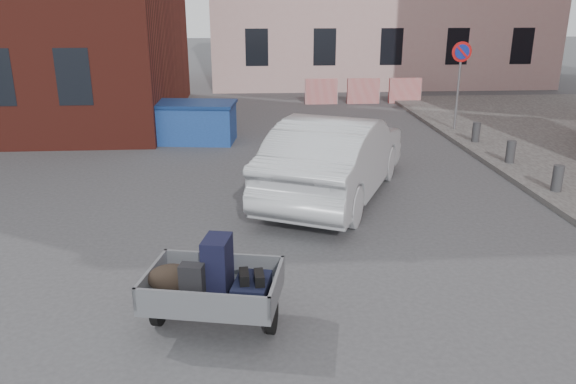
{
  "coord_description": "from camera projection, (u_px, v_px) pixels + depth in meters",
  "views": [
    {
      "loc": [
        -0.37,
        -7.34,
        3.86
      ],
      "look_at": [
        0.19,
        0.81,
        1.1
      ],
      "focal_mm": 35.0,
      "sensor_mm": 36.0,
      "label": 1
    }
  ],
  "objects": [
    {
      "name": "ground",
      "position": [
        279.0,
        281.0,
        8.2
      ],
      "size": [
        120.0,
        120.0,
        0.0
      ],
      "primitive_type": "plane",
      "color": "#38383A",
      "rests_on": "ground"
    },
    {
      "name": "no_parking_sign",
      "position": [
        460.0,
        67.0,
        16.91
      ],
      "size": [
        0.6,
        0.09,
        2.65
      ],
      "color": "gray",
      "rests_on": "sidewalk"
    },
    {
      "name": "bollards",
      "position": [
        557.0,
        178.0,
        11.68
      ],
      "size": [
        0.22,
        9.02,
        0.55
      ],
      "color": "#3A3A3D",
      "rests_on": "sidewalk"
    },
    {
      "name": "barriers",
      "position": [
        363.0,
        91.0,
        22.49
      ],
      "size": [
        4.7,
        0.18,
        1.0
      ],
      "color": "red",
      "rests_on": "ground"
    },
    {
      "name": "trailer",
      "position": [
        212.0,
        284.0,
        6.84
      ],
      "size": [
        1.79,
        1.93,
        1.2
      ],
      "rotation": [
        0.0,
        0.0,
        -0.2
      ],
      "color": "black",
      "rests_on": "ground"
    },
    {
      "name": "dumpster",
      "position": [
        188.0,
        122.0,
        16.26
      ],
      "size": [
        2.91,
        1.74,
        1.16
      ],
      "rotation": [
        0.0,
        0.0,
        -0.12
      ],
      "color": "#1E4392",
      "rests_on": "ground"
    },
    {
      "name": "silver_car",
      "position": [
        336.0,
        156.0,
        11.56
      ],
      "size": [
        3.82,
        5.48,
        1.71
      ],
      "primitive_type": "imported",
      "rotation": [
        0.0,
        0.0,
        2.71
      ],
      "color": "#B7BABF",
      "rests_on": "ground"
    }
  ]
}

